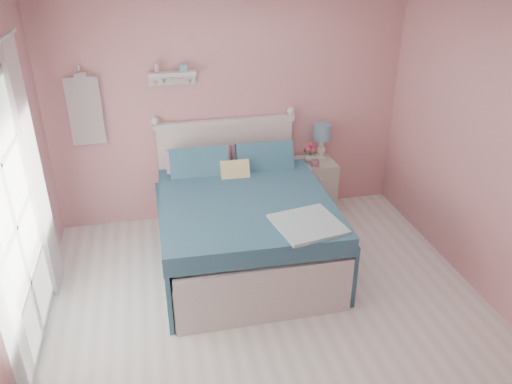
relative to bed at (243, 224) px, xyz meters
name	(u,v)px	position (x,y,z in m)	size (l,w,h in m)	color
floor	(279,334)	(0.08, -1.21, -0.41)	(4.50, 4.50, 0.00)	silver
room_shell	(284,164)	(0.08, -1.21, 1.18)	(4.50, 4.50, 4.50)	pink
bed	(243,224)	(0.00, 0.00, 0.00)	(1.68, 2.09, 1.20)	silver
nightstand	(313,187)	(1.03, 0.79, -0.07)	(0.47, 0.46, 0.67)	beige
table_lamp	(322,135)	(1.14, 0.89, 0.56)	(0.21, 0.21, 0.41)	white
vase	(310,157)	(0.95, 0.78, 0.34)	(0.13, 0.13, 0.14)	silver
teacup	(315,163)	(0.97, 0.64, 0.31)	(0.10, 0.10, 0.08)	#BD7F8F
roses	(310,148)	(0.95, 0.77, 0.45)	(0.14, 0.11, 0.12)	#CE466D
wall_shelf	(172,75)	(-0.55, 0.98, 1.33)	(0.50, 0.15, 0.25)	silver
hanging_dress	(85,111)	(-1.48, 0.97, 0.99)	(0.34, 0.03, 0.72)	white
french_door	(14,229)	(-1.90, -0.81, 0.67)	(0.04, 1.32, 2.16)	silver
curtain_far	(35,174)	(-1.84, -0.07, 0.77)	(0.04, 0.40, 2.32)	white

